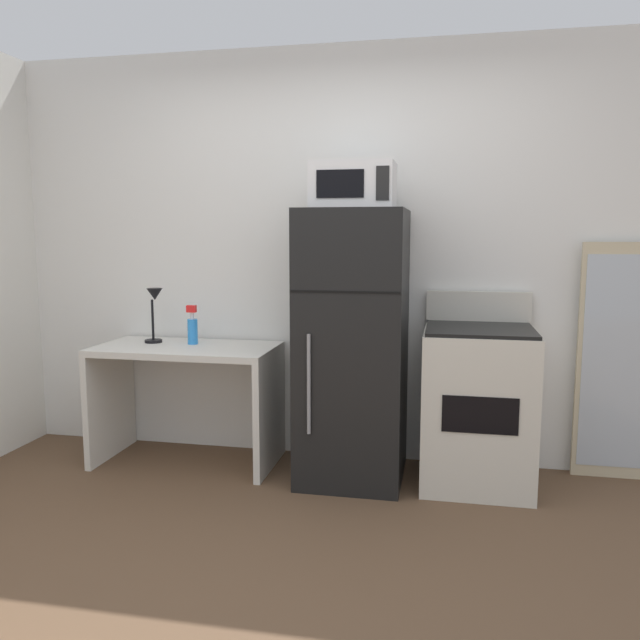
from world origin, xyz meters
The scene contains 9 objects.
ground_plane centered at (0.00, 0.00, 0.00)m, with size 12.00×12.00×0.00m, color brown.
wall_back_white centered at (0.00, 1.70, 1.30)m, with size 5.00×0.10×2.60m, color white.
desk centered at (-0.91, 1.34, 0.52)m, with size 1.12×0.59×0.75m.
desk_lamp centered at (-1.15, 1.40, 0.99)m, with size 0.14×0.12×0.35m.
spray_bottle centered at (-0.89, 1.41, 0.85)m, with size 0.06×0.06×0.25m.
refrigerator centered at (0.15, 1.30, 0.79)m, with size 0.60×0.68×1.58m.
microwave centered at (0.15, 1.28, 1.71)m, with size 0.46×0.35×0.26m.
oven_range centered at (0.87, 1.33, 0.47)m, with size 0.62×0.61×1.10m.
leaning_mirror centered at (1.67, 1.59, 0.70)m, with size 0.44×0.03×1.40m.
Camera 1 is at (0.69, -2.31, 1.44)m, focal length 35.43 mm.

